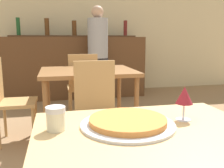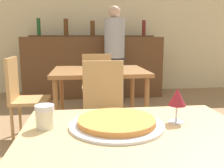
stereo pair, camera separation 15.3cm
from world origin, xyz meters
name	(u,v)px [view 1 (the left image)]	position (x,y,z in m)	size (l,w,h in m)	color
wall_back	(73,24)	(0.00, 4.38, 1.40)	(8.00, 0.05, 2.80)	beige
dining_table_near	(149,152)	(0.00, 0.00, 0.64)	(0.95, 0.72, 0.74)	tan
dining_table_far	(88,77)	(-0.03, 1.83, 0.68)	(1.03, 0.85, 0.77)	brown
bar_counter	(76,67)	(0.00, 3.87, 0.57)	(2.60, 0.56, 1.14)	brown
bar_back_shelf	(74,33)	(-0.02, 4.01, 1.21)	(2.39, 0.24, 0.35)	brown
chair_far_side_front	(96,105)	(-0.03, 1.24, 0.52)	(0.40, 0.40, 0.91)	tan
chair_far_side_back	(83,83)	(-0.03, 2.42, 0.52)	(0.40, 0.40, 0.91)	tan
chair_far_side_left	(8,95)	(-0.88, 1.83, 0.52)	(0.40, 0.40, 0.91)	tan
pizza_tray	(128,122)	(-0.07, 0.07, 0.75)	(0.41, 0.41, 0.04)	silver
cheese_shaker	(56,118)	(-0.38, 0.09, 0.79)	(0.08, 0.08, 0.10)	beige
person_standing	(98,52)	(0.33, 3.29, 0.89)	(0.34, 0.34, 1.65)	#2D2D38
wine_glass	(184,96)	(0.20, 0.10, 0.85)	(0.08, 0.08, 0.16)	silver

